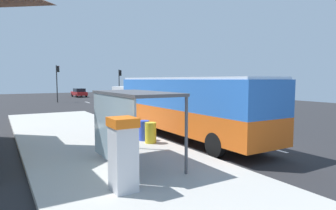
# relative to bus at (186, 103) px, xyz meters

# --- Properties ---
(ground_plane) EXTENTS (56.00, 92.00, 0.04)m
(ground_plane) POSITION_rel_bus_xyz_m (1.71, 11.31, -1.86)
(ground_plane) COLOR #262628
(sidewalk_platform) EXTENTS (6.20, 30.00, 0.18)m
(sidewalk_platform) POSITION_rel_bus_xyz_m (-4.69, -0.69, -1.75)
(sidewalk_platform) COLOR #ADAAA3
(sidewalk_platform) RESTS_ON ground
(lane_stripe_seg_1) EXTENTS (0.16, 2.20, 0.01)m
(lane_stripe_seg_1) POSITION_rel_bus_xyz_m (1.96, -3.69, -1.84)
(lane_stripe_seg_1) COLOR silver
(lane_stripe_seg_1) RESTS_ON ground
(lane_stripe_seg_2) EXTENTS (0.16, 2.20, 0.01)m
(lane_stripe_seg_2) POSITION_rel_bus_xyz_m (1.96, 1.31, -1.84)
(lane_stripe_seg_2) COLOR silver
(lane_stripe_seg_2) RESTS_ON ground
(lane_stripe_seg_3) EXTENTS (0.16, 2.20, 0.01)m
(lane_stripe_seg_3) POSITION_rel_bus_xyz_m (1.96, 6.31, -1.84)
(lane_stripe_seg_3) COLOR silver
(lane_stripe_seg_3) RESTS_ON ground
(lane_stripe_seg_4) EXTENTS (0.16, 2.20, 0.01)m
(lane_stripe_seg_4) POSITION_rel_bus_xyz_m (1.96, 11.31, -1.84)
(lane_stripe_seg_4) COLOR silver
(lane_stripe_seg_4) RESTS_ON ground
(lane_stripe_seg_5) EXTENTS (0.16, 2.20, 0.01)m
(lane_stripe_seg_5) POSITION_rel_bus_xyz_m (1.96, 16.31, -1.84)
(lane_stripe_seg_5) COLOR silver
(lane_stripe_seg_5) RESTS_ON ground
(lane_stripe_seg_6) EXTENTS (0.16, 2.20, 0.01)m
(lane_stripe_seg_6) POSITION_rel_bus_xyz_m (1.96, 21.31, -1.84)
(lane_stripe_seg_6) COLOR silver
(lane_stripe_seg_6) RESTS_ON ground
(lane_stripe_seg_7) EXTENTS (0.16, 2.20, 0.01)m
(lane_stripe_seg_7) POSITION_rel_bus_xyz_m (1.96, 26.31, -1.84)
(lane_stripe_seg_7) COLOR silver
(lane_stripe_seg_7) RESTS_ON ground
(bus) EXTENTS (2.54, 11.01, 3.21)m
(bus) POSITION_rel_bus_xyz_m (0.00, 0.00, 0.00)
(bus) COLOR orange
(bus) RESTS_ON ground
(white_van) EXTENTS (2.12, 5.24, 2.30)m
(white_van) POSITION_rel_bus_xyz_m (3.91, 16.52, -0.50)
(white_van) COLOR white
(white_van) RESTS_ON ground
(sedan_near) EXTENTS (1.96, 4.46, 1.52)m
(sedan_near) POSITION_rel_bus_xyz_m (4.01, 39.20, -1.05)
(sedan_near) COLOR #A51919
(sedan_near) RESTS_ON ground
(ticket_machine) EXTENTS (0.66, 0.76, 1.94)m
(ticket_machine) POSITION_rel_bus_xyz_m (-5.71, -5.46, -0.67)
(ticket_machine) COLOR silver
(ticket_machine) RESTS_ON sidewalk_platform
(recycling_bin_yellow) EXTENTS (0.52, 0.52, 0.95)m
(recycling_bin_yellow) POSITION_rel_bus_xyz_m (-2.49, -0.80, -1.19)
(recycling_bin_yellow) COLOR yellow
(recycling_bin_yellow) RESTS_ON sidewalk_platform
(recycling_bin_blue) EXTENTS (0.52, 0.52, 0.95)m
(recycling_bin_blue) POSITION_rel_bus_xyz_m (-2.49, -0.10, -1.19)
(recycling_bin_blue) COLOR blue
(recycling_bin_blue) RESTS_ON sidewalk_platform
(traffic_light_near_side) EXTENTS (0.49, 0.28, 4.56)m
(traffic_light_near_side) POSITION_rel_bus_xyz_m (7.22, 27.76, 1.21)
(traffic_light_near_side) COLOR #2D2D2D
(traffic_light_near_side) RESTS_ON ground
(traffic_light_far_side) EXTENTS (0.49, 0.28, 5.01)m
(traffic_light_far_side) POSITION_rel_bus_xyz_m (-1.39, 28.56, 1.49)
(traffic_light_far_side) COLOR #2D2D2D
(traffic_light_far_side) RESTS_ON ground
(bus_shelter) EXTENTS (1.80, 4.00, 2.50)m
(bus_shelter) POSITION_rel_bus_xyz_m (-4.70, -3.30, 0.25)
(bus_shelter) COLOR #4C4C51
(bus_shelter) RESTS_ON sidewalk_platform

